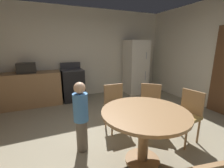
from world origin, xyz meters
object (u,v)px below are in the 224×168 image
at_px(person_child, 81,116).
at_px(microwave, 26,68).
at_px(dining_table, 144,122).
at_px(oven_range, 73,85).
at_px(chair_east, 187,113).
at_px(refrigerator, 136,67).
at_px(chair_northeast, 150,104).
at_px(chair_north, 116,104).

bearing_deg(person_child, microwave, 148.35).
distance_m(dining_table, person_child, 0.92).
bearing_deg(oven_range, chair_east, -63.65).
bearing_deg(microwave, person_child, -69.96).
bearing_deg(oven_range, person_child, -96.53).
relative_size(microwave, chair_east, 0.51).
bearing_deg(person_child, oven_range, 121.78).
bearing_deg(refrigerator, person_child, -135.28).
bearing_deg(oven_range, chair_northeast, -64.32).
bearing_deg(chair_northeast, dining_table, 0.00).
distance_m(refrigerator, chair_northeast, 2.45).
bearing_deg(chair_east, refrigerator, -112.79).
bearing_deg(chair_east, dining_table, 0.00).
relative_size(microwave, chair_north, 0.51).
bearing_deg(person_child, chair_north, 66.16).
height_order(chair_north, chair_northeast, same).
distance_m(chair_north, person_child, 0.85).
xyz_separation_m(microwave, person_child, (0.88, -2.41, -0.45)).
height_order(chair_east, chair_northeast, same).
distance_m(refrigerator, chair_north, 2.58).
distance_m(refrigerator, chair_east, 2.89).
distance_m(chair_northeast, person_child, 1.37).
xyz_separation_m(chair_north, chair_northeast, (0.61, -0.24, 0.00)).
relative_size(chair_east, person_child, 0.80).
height_order(microwave, chair_northeast, microwave).
height_order(oven_range, person_child, oven_range).
height_order(oven_range, chair_northeast, oven_range).
relative_size(oven_range, chair_east, 1.26).
bearing_deg(microwave, chair_northeast, -45.16).
height_order(microwave, chair_east, microwave).
bearing_deg(chair_north, oven_range, -165.70).
distance_m(microwave, dining_table, 3.41).
bearing_deg(chair_northeast, oven_range, -113.30).
distance_m(microwave, chair_north, 2.64).
relative_size(microwave, dining_table, 0.38).
distance_m(refrigerator, dining_table, 3.38).
height_order(microwave, person_child, microwave).
bearing_deg(chair_east, chair_north, -49.95).
xyz_separation_m(dining_table, chair_northeast, (0.63, 0.73, -0.10)).
distance_m(oven_range, refrigerator, 2.14).
bearing_deg(dining_table, chair_north, 88.80).
xyz_separation_m(oven_range, person_child, (-0.28, -2.41, 0.11)).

